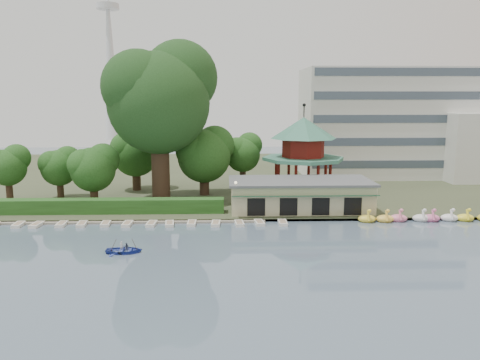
{
  "coord_description": "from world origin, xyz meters",
  "views": [
    {
      "loc": [
        0.26,
        -38.1,
        14.59
      ],
      "look_at": [
        2.0,
        18.0,
        5.0
      ],
      "focal_mm": 35.0,
      "sensor_mm": 36.0,
      "label": 1
    }
  ],
  "objects_px": {
    "pavilion": "(303,148)",
    "rowboat_with_passengers": "(124,248)",
    "big_tree": "(160,95)",
    "dock": "(125,221)",
    "boathouse": "(300,194)"
  },
  "relations": [
    {
      "from": "big_tree",
      "to": "rowboat_with_passengers",
      "type": "relative_size",
      "value": 4.57
    },
    {
      "from": "boathouse",
      "to": "big_tree",
      "type": "bearing_deg",
      "value": 161.6
    },
    {
      "from": "pavilion",
      "to": "big_tree",
      "type": "height_order",
      "value": "big_tree"
    },
    {
      "from": "pavilion",
      "to": "rowboat_with_passengers",
      "type": "distance_m",
      "value": 34.74
    },
    {
      "from": "pavilion",
      "to": "big_tree",
      "type": "relative_size",
      "value": 0.59
    },
    {
      "from": "rowboat_with_passengers",
      "to": "pavilion",
      "type": "bearing_deg",
      "value": 50.58
    },
    {
      "from": "pavilion",
      "to": "rowboat_with_passengers",
      "type": "bearing_deg",
      "value": -129.42
    },
    {
      "from": "boathouse",
      "to": "pavilion",
      "type": "bearing_deg",
      "value": 78.72
    },
    {
      "from": "big_tree",
      "to": "rowboat_with_passengers",
      "type": "bearing_deg",
      "value": -92.04
    },
    {
      "from": "dock",
      "to": "boathouse",
      "type": "xyz_separation_m",
      "value": [
        22.0,
        4.77,
        2.25
      ]
    },
    {
      "from": "boathouse",
      "to": "rowboat_with_passengers",
      "type": "height_order",
      "value": "boathouse"
    },
    {
      "from": "dock",
      "to": "pavilion",
      "type": "distance_m",
      "value": 29.14
    },
    {
      "from": "big_tree",
      "to": "boathouse",
      "type": "bearing_deg",
      "value": -18.4
    },
    {
      "from": "pavilion",
      "to": "dock",
      "type": "bearing_deg",
      "value": -148.34
    },
    {
      "from": "pavilion",
      "to": "rowboat_with_passengers",
      "type": "relative_size",
      "value": 2.72
    }
  ]
}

